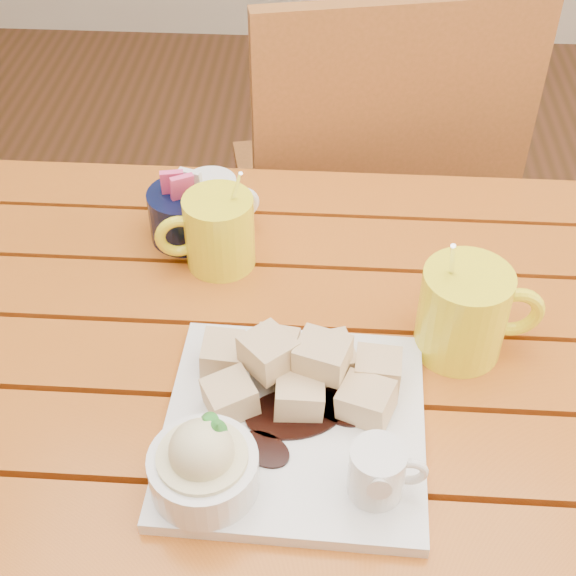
# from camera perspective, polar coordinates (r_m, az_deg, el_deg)

# --- Properties ---
(table) EXTENTS (1.20, 0.79, 0.75)m
(table) POSITION_cam_1_polar(r_m,az_deg,el_deg) (1.01, 0.36, -9.44)
(table) COLOR #974313
(table) RESTS_ON ground
(dessert_plate) EXTENTS (0.28, 0.28, 0.11)m
(dessert_plate) POSITION_cam_1_polar(r_m,az_deg,el_deg) (0.83, -0.88, -9.68)
(dessert_plate) COLOR white
(dessert_plate) RESTS_ON table
(coffee_mug_left) EXTENTS (0.13, 0.09, 0.15)m
(coffee_mug_left) POSITION_cam_1_polar(r_m,az_deg,el_deg) (1.03, -5.06, 4.08)
(coffee_mug_left) COLOR yellow
(coffee_mug_left) RESTS_ON table
(coffee_mug_right) EXTENTS (0.14, 0.10, 0.17)m
(coffee_mug_right) POSITION_cam_1_polar(r_m,az_deg,el_deg) (0.93, 12.53, -1.63)
(coffee_mug_right) COLOR yellow
(coffee_mug_right) RESTS_ON table
(cream_pitcher) EXTENTS (0.10, 0.08, 0.08)m
(cream_pitcher) POSITION_cam_1_polar(r_m,az_deg,el_deg) (1.09, -5.33, 5.94)
(cream_pitcher) COLOR white
(cream_pitcher) RESTS_ON table
(sugar_caddy) EXTENTS (0.10, 0.10, 0.11)m
(sugar_caddy) POSITION_cam_1_polar(r_m,az_deg,el_deg) (1.09, -7.33, 5.28)
(sugar_caddy) COLOR black
(sugar_caddy) RESTS_ON table
(chair_far) EXTENTS (0.55, 0.55, 0.97)m
(chair_far) POSITION_cam_1_polar(r_m,az_deg,el_deg) (1.54, 5.78, 6.46)
(chair_far) COLOR brown
(chair_far) RESTS_ON ground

